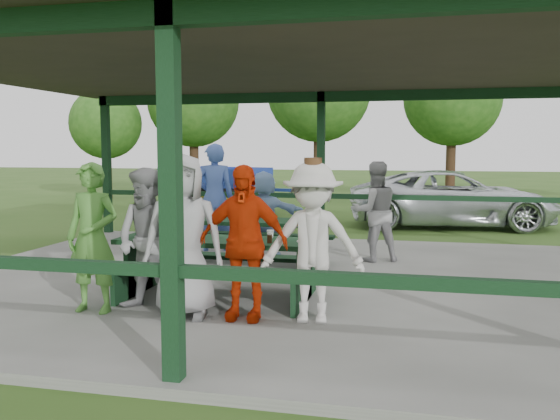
% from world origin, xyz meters
% --- Properties ---
extents(ground, '(90.00, 90.00, 0.00)m').
position_xyz_m(ground, '(0.00, 0.00, 0.00)').
color(ground, '#2E4F18').
rests_on(ground, ground).
extents(concrete_slab, '(10.00, 8.00, 0.10)m').
position_xyz_m(concrete_slab, '(0.00, 0.00, 0.05)').
color(concrete_slab, slate).
rests_on(concrete_slab, ground).
extents(pavilion_structure, '(10.60, 8.60, 3.24)m').
position_xyz_m(pavilion_structure, '(0.00, 0.00, 3.17)').
color(pavilion_structure, black).
rests_on(pavilion_structure, concrete_slab).
extents(picnic_table_near, '(2.55, 1.39, 0.75)m').
position_xyz_m(picnic_table_near, '(-0.50, -1.20, 0.57)').
color(picnic_table_near, black).
rests_on(picnic_table_near, concrete_slab).
extents(picnic_table_far, '(2.68, 1.39, 0.75)m').
position_xyz_m(picnic_table_far, '(-0.72, 0.80, 0.58)').
color(picnic_table_far, black).
rests_on(picnic_table_far, concrete_slab).
extents(table_setting, '(2.23, 0.45, 0.10)m').
position_xyz_m(table_setting, '(-0.58, -1.18, 0.88)').
color(table_setting, white).
rests_on(table_setting, picnic_table_near).
extents(contestant_green, '(0.63, 0.42, 1.72)m').
position_xyz_m(contestant_green, '(-1.69, -2.12, 0.96)').
color(contestant_green, '#4E9036').
rests_on(contestant_green, concrete_slab).
extents(contestant_grey_left, '(0.91, 0.77, 1.66)m').
position_xyz_m(contestant_grey_left, '(-1.07, -1.97, 0.93)').
color(contestant_grey_left, gray).
rests_on(contestant_grey_left, concrete_slab).
extents(contestant_grey_mid, '(0.99, 0.75, 1.82)m').
position_xyz_m(contestant_grey_mid, '(-0.60, -2.08, 1.01)').
color(contestant_grey_mid, '#959698').
rests_on(contestant_grey_mid, concrete_slab).
extents(contestant_red, '(1.00, 0.42, 1.70)m').
position_xyz_m(contestant_red, '(0.06, -2.01, 0.95)').
color(contestant_red, red).
rests_on(contestant_red, concrete_slab).
extents(contestant_white_fedora, '(1.16, 0.73, 1.78)m').
position_xyz_m(contestant_white_fedora, '(0.82, -1.97, 0.96)').
color(contestant_white_fedora, silver).
rests_on(contestant_white_fedora, concrete_slab).
extents(spectator_lblue, '(1.41, 0.54, 1.49)m').
position_xyz_m(spectator_lblue, '(-0.67, 1.74, 0.84)').
color(spectator_lblue, '#8DB0DB').
rests_on(spectator_lblue, concrete_slab).
extents(spectator_blue, '(0.84, 0.70, 1.96)m').
position_xyz_m(spectator_blue, '(-1.69, 2.09, 1.08)').
color(spectator_blue, '#4562B5').
rests_on(spectator_blue, concrete_slab).
extents(spectator_grey, '(0.98, 0.89, 1.66)m').
position_xyz_m(spectator_grey, '(1.24, 1.71, 0.93)').
color(spectator_grey, '#959497').
rests_on(spectator_grey, concrete_slab).
extents(pickup_truck, '(5.34, 2.92, 1.42)m').
position_xyz_m(pickup_truck, '(2.80, 7.22, 0.71)').
color(pickup_truck, silver).
rests_on(pickup_truck, ground).
extents(farm_trailer, '(4.32, 2.52, 1.50)m').
position_xyz_m(farm_trailer, '(-4.05, 8.94, 0.74)').
color(farm_trailer, navy).
rests_on(farm_trailer, ground).
extents(tree_far_left, '(3.57, 3.57, 5.58)m').
position_xyz_m(tree_far_left, '(-6.66, 13.94, 3.77)').
color(tree_far_left, '#312113').
rests_on(tree_far_left, ground).
extents(tree_left, '(3.89, 3.89, 6.08)m').
position_xyz_m(tree_left, '(-1.72, 14.05, 4.12)').
color(tree_left, '#312113').
rests_on(tree_left, ground).
extents(tree_mid, '(3.63, 3.63, 5.68)m').
position_xyz_m(tree_mid, '(3.17, 15.19, 3.84)').
color(tree_mid, '#312113').
rests_on(tree_mid, ground).
extents(tree_edge_left, '(2.76, 2.76, 4.31)m').
position_xyz_m(tree_edge_left, '(-9.90, 12.95, 2.91)').
color(tree_edge_left, '#312113').
rests_on(tree_edge_left, ground).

